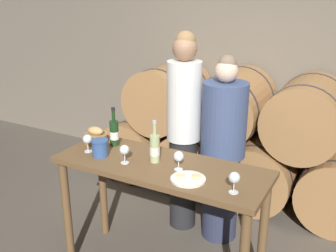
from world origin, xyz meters
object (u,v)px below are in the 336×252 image
at_px(cheese_plate, 188,179).
at_px(blue_crock, 100,147).
at_px(tasting_table, 160,184).
at_px(person_right, 223,151).
at_px(wine_glass_far_left, 87,140).
at_px(wine_bottle_white, 155,148).
at_px(wine_glass_right, 234,178).
at_px(bread_basket, 96,137).
at_px(wine_glass_center, 179,157).
at_px(wine_glass_left, 124,150).
at_px(wine_bottle_red, 114,133).
at_px(person_left, 184,130).

bearing_deg(cheese_plate, blue_crock, 176.75).
bearing_deg(tasting_table, person_right, 73.09).
bearing_deg(person_right, wine_glass_far_left, -136.70).
xyz_separation_m(wine_bottle_white, wine_glass_far_left, (-0.54, -0.09, -0.01)).
bearing_deg(person_right, tasting_table, -106.91).
bearing_deg(cheese_plate, person_right, 94.90).
xyz_separation_m(person_right, wine_glass_right, (0.38, -0.83, 0.22)).
relative_size(tasting_table, person_right, 0.95).
height_order(bread_basket, wine_glass_center, wine_glass_center).
distance_m(wine_bottle_white, bread_basket, 0.61).
distance_m(wine_glass_center, wine_glass_right, 0.46).
bearing_deg(wine_glass_left, wine_bottle_red, 137.33).
relative_size(blue_crock, wine_glass_right, 0.92).
relative_size(person_right, wine_glass_right, 11.90).
bearing_deg(tasting_table, blue_crock, -169.51).
xyz_separation_m(person_left, wine_glass_far_left, (-0.44, -0.76, 0.09)).
bearing_deg(bread_basket, person_left, 49.37).
relative_size(bread_basket, wine_glass_center, 1.39).
bearing_deg(person_left, bread_basket, -130.63).
bearing_deg(tasting_table, wine_glass_right, -13.55).
bearing_deg(wine_glass_left, wine_glass_center, 12.27).
bearing_deg(person_right, wine_glass_left, -119.01).
xyz_separation_m(wine_bottle_red, wine_glass_left, (0.26, -0.24, -0.01)).
distance_m(cheese_plate, wine_glass_right, 0.33).
relative_size(person_left, wine_glass_right, 13.11).
relative_size(tasting_table, bread_basket, 8.15).
height_order(tasting_table, cheese_plate, cheese_plate).
bearing_deg(wine_glass_left, bread_basket, 153.41).
bearing_deg(wine_glass_right, wine_bottle_white, 166.00).
xyz_separation_m(wine_bottle_red, cheese_plate, (0.77, -0.27, -0.10)).
distance_m(wine_glass_far_left, wine_glass_right, 1.19).
xyz_separation_m(wine_glass_center, wine_glass_right, (0.44, -0.12, 0.00)).
distance_m(wine_bottle_red, wine_glass_far_left, 0.23).
bearing_deg(wine_glass_center, person_left, 113.72).
xyz_separation_m(person_right, bread_basket, (-0.87, -0.58, 0.17)).
bearing_deg(wine_glass_center, wine_glass_left, -167.73).
height_order(blue_crock, bread_basket, bread_basket).
bearing_deg(person_right, wine_glass_right, -65.23).
xyz_separation_m(tasting_table, wine_bottle_red, (-0.49, 0.14, 0.26)).
xyz_separation_m(wine_glass_left, wine_glass_right, (0.83, -0.04, 0.00)).
bearing_deg(wine_glass_center, wine_glass_right, -15.68).
height_order(person_right, wine_bottle_red, person_right).
height_order(tasting_table, wine_bottle_red, wine_bottle_red).
height_order(wine_bottle_white, wine_glass_center, wine_bottle_white).
distance_m(person_left, blue_crock, 0.84).
relative_size(person_left, wine_glass_left, 13.11).
relative_size(wine_glass_left, wine_glass_right, 1.00).
height_order(tasting_table, wine_glass_far_left, wine_glass_far_left).
relative_size(wine_bottle_red, wine_glass_left, 2.28).
xyz_separation_m(wine_bottle_white, cheese_plate, (0.33, -0.15, -0.10)).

